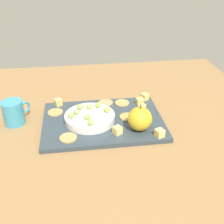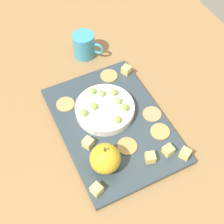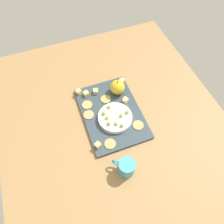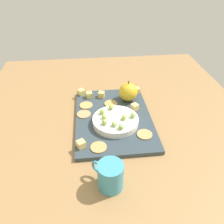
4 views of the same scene
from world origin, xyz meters
The scene contains 25 objects.
table centered at (0.00, 0.00, 2.42)cm, with size 127.63×105.32×4.84cm, color olive.
platter centered at (4.99, -0.60, 5.56)cm, with size 38.29×27.08×1.44cm, color #324048.
serving_dish centered at (0.79, -0.91, 7.42)cm, with size 15.93×15.93×2.28cm, color white.
apple_whole centered at (15.45, -7.69, 9.95)cm, with size 7.34×7.34×7.34cm, color gold.
apple_stem centered at (15.45, -7.69, 14.22)cm, with size 0.50×0.50×1.20cm, color brown.
cheese_cube_0 centered at (-9.42, 10.92, 7.44)cm, with size 2.31×2.31×2.31cm, color #ECC26E.
cheese_cube_1 centered at (18.76, 2.73, 7.44)cm, with size 2.31×2.31×2.31cm, color #F2CA69.
cheese_cube_2 centered at (8.43, -9.15, 7.44)cm, with size 2.31×2.31×2.31cm, color #F3D378.
cheese_cube_3 centered at (18.98, 7.71, 7.44)cm, with size 2.31×2.31×2.31cm, color #EDD269.
cheese_cube_4 centered at (20.44, -12.25, 7.44)cm, with size 2.31×2.31×2.31cm, color #F4D276.
cheese_cube_5 centered at (21.55, 10.91, 7.44)cm, with size 2.31×2.31×2.31cm, color #EACD6F.
cracker_0 centered at (-6.09, -9.66, 6.48)cm, with size 5.06×5.06×0.40cm, color tan.
cracker_1 centered at (-10.35, 5.66, 6.48)cm, with size 5.06×5.06×0.40cm, color tan.
cracker_2 centered at (12.95, 9.12, 6.48)cm, with size 5.06×5.06×0.40cm, color tan.
cracker_3 centered at (7.23, 10.06, 6.48)cm, with size 5.06×5.06×0.40cm, color tan.
cracker_4 centered at (13.05, -0.51, 6.48)cm, with size 5.06×5.06×0.40cm, color tan.
grape_0 centered at (-0.18, -3.71, 9.44)cm, with size 1.98×1.78×1.76cm, color #94BF4C.
grape_1 centered at (6.49, -0.29, 9.38)cm, with size 1.98×1.78×1.64cm, color #9AB34A.
grape_2 centered at (-3.14, -0.03, 9.36)cm, with size 1.98×1.78×1.60cm, color #93BB5B.
grape_3 centered at (0.77, -6.95, 9.48)cm, with size 1.98×1.78×1.85cm, color #8EC05D.
grape_4 centered at (3.99, 3.45, 9.49)cm, with size 1.98×1.78×1.86cm, color #92B94A.
grape_5 centered at (-4.91, -2.02, 9.43)cm, with size 1.98×1.78×1.74cm, color #88C056.
grape_6 centered at (-1.97, 3.11, 9.50)cm, with size 1.98×1.78×1.87cm, color #92B156.
grape_7 centered at (1.16, 2.85, 9.35)cm, with size 1.98×1.78×1.59cm, color #9BB655.
cup centered at (-23.11, 3.42, 8.78)cm, with size 8.32×8.22×7.89cm.
Camera 4 is at (-59.41, 6.87, 55.35)cm, focal length 35.82 mm.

